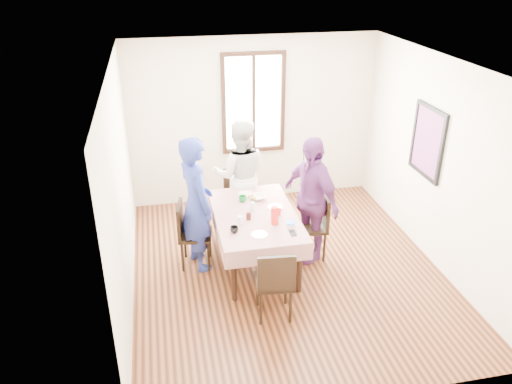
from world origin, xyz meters
TOP-DOWN VIEW (x-y plane):
  - ground at (0.00, 0.00)m, footprint 4.50×4.50m
  - back_wall at (0.00, 2.25)m, footprint 4.00×0.00m
  - right_wall at (2.00, 0.00)m, footprint 0.00×4.50m
  - window_frame at (0.00, 2.23)m, footprint 1.02×0.06m
  - window_pane at (0.00, 2.24)m, footprint 0.90×0.02m
  - art_poster at (1.98, 0.30)m, footprint 0.04×0.76m
  - dining_table at (-0.38, 0.21)m, footprint 0.93×1.56m
  - tablecloth at (-0.38, 0.21)m, footprint 1.05×1.68m
  - chair_left at (-1.16, 0.36)m, footprint 0.48×0.48m
  - chair_right at (0.40, 0.26)m, footprint 0.46×0.46m
  - chair_far at (-0.38, 1.29)m, footprint 0.48×0.48m
  - chair_near at (-0.38, -0.86)m, footprint 0.46×0.46m
  - person_left at (-1.14, 0.36)m, footprint 0.61×0.76m
  - person_far at (-0.38, 1.27)m, footprint 0.93×0.79m
  - person_right at (0.38, 0.26)m, footprint 0.79×1.11m
  - mug_black at (-0.72, -0.20)m, footprint 0.12×0.12m
  - mug_flag at (-0.09, 0.13)m, footprint 0.12×0.12m
  - mug_green at (-0.48, 0.59)m, footprint 0.15×0.15m
  - serving_bowl at (-0.26, 0.63)m, footprint 0.26×0.26m
  - juice_carton at (-0.20, -0.10)m, footprint 0.08×0.08m
  - butter_tub at (-0.02, -0.20)m, footprint 0.10×0.10m
  - jam_jar at (-0.49, 0.08)m, footprint 0.06×0.06m
  - drinking_glass at (-0.61, 0.00)m, footprint 0.07×0.07m
  - smartphone at (-0.03, -0.37)m, footprint 0.07×0.15m
  - flower_vase at (-0.40, 0.30)m, footprint 0.06×0.06m
  - plate_right at (-0.08, 0.34)m, footprint 0.20×0.20m
  - plate_far at (-0.40, 0.81)m, footprint 0.20×0.20m
  - plate_near at (-0.44, -0.32)m, footprint 0.20×0.20m
  - butter_lid at (-0.02, -0.20)m, footprint 0.12×0.12m
  - flower_bunch at (-0.40, 0.30)m, footprint 0.09×0.09m

SIDE VIEW (x-z plane):
  - ground at x=0.00m, z-range 0.00..0.00m
  - dining_table at x=-0.38m, z-range 0.00..0.75m
  - chair_left at x=-1.16m, z-range 0.00..0.91m
  - chair_right at x=0.40m, z-range 0.00..0.91m
  - chair_far at x=-0.38m, z-range 0.00..0.91m
  - chair_near at x=-0.38m, z-range 0.00..0.91m
  - tablecloth at x=-0.38m, z-range 0.75..0.76m
  - smartphone at x=-0.03m, z-range 0.76..0.77m
  - plate_right at x=-0.08m, z-range 0.76..0.77m
  - plate_far at x=-0.40m, z-range 0.76..0.77m
  - plate_near at x=-0.44m, z-range 0.76..0.77m
  - butter_tub at x=-0.02m, z-range 0.76..0.81m
  - serving_bowl at x=-0.26m, z-range 0.76..0.82m
  - mug_flag at x=-0.09m, z-range 0.76..0.84m
  - mug_black at x=-0.72m, z-range 0.76..0.84m
  - mug_green at x=-0.48m, z-range 0.76..0.84m
  - jam_jar at x=-0.49m, z-range 0.76..0.85m
  - drinking_glass at x=-0.61m, z-range 0.76..0.86m
  - butter_lid at x=-0.02m, z-range 0.81..0.83m
  - flower_vase at x=-0.40m, z-range 0.76..0.89m
  - person_far at x=-0.38m, z-range 0.00..1.69m
  - person_right at x=0.38m, z-range 0.00..1.75m
  - juice_carton at x=-0.20m, z-range 0.76..1.00m
  - person_left at x=-1.14m, z-range 0.00..1.82m
  - flower_bunch at x=-0.40m, z-range 0.89..0.99m
  - back_wall at x=0.00m, z-range -0.65..3.35m
  - right_wall at x=2.00m, z-range -0.90..3.60m
  - art_poster at x=1.98m, z-range 1.07..2.03m
  - window_frame at x=0.00m, z-range 0.84..2.46m
  - window_pane at x=0.00m, z-range 0.90..2.40m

